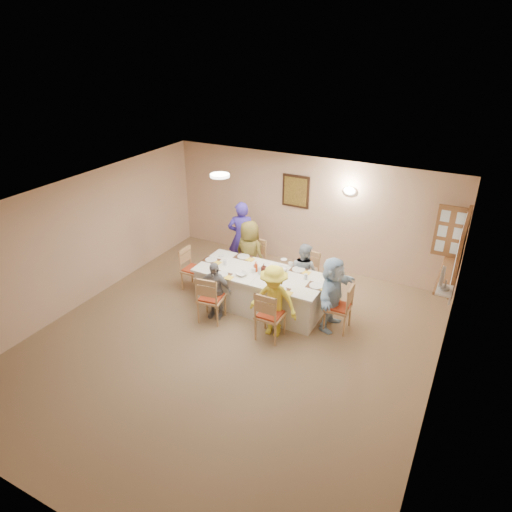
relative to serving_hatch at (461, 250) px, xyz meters
The scene contains 49 objects.
ground 4.28m from the serving_hatch, 143.22° to the right, with size 7.00×7.00×0.00m, color #816750.
room_walls 4.01m from the serving_hatch, 143.22° to the right, with size 7.00×7.00×7.00m.
wall_picture 3.67m from the serving_hatch, 163.15° to the left, with size 0.62×0.05×0.72m.
wall_sconce 2.56m from the serving_hatch, 155.76° to the left, with size 0.26×0.09×0.18m, color white.
ceiling_light 4.41m from the serving_hatch, 167.93° to the right, with size 0.36×0.36×0.05m, color white.
serving_hatch is the anchor object (origin of this frame).
hatch_sill 0.54m from the serving_hatch, behind, with size 0.30×1.50×0.05m, color brown.
shutter_door 0.80m from the serving_hatch, 108.89° to the left, with size 0.55×0.04×1.00m, color brown.
fan_shelf 1.36m from the serving_hatch, 93.39° to the right, with size 0.22×0.36×0.03m, color white.
desk_fan 1.36m from the serving_hatch, 94.66° to the right, with size 0.30×0.30×0.28m, color #A5A5A8, non-canonical shape.
dining_table 3.63m from the serving_hatch, 162.12° to the right, with size 2.48×1.05×0.76m, color silver.
chair_back_left 4.02m from the serving_hatch, behind, with size 0.46×0.46×0.95m, color tan, non-canonical shape.
chair_back_right 2.89m from the serving_hatch, behind, with size 0.45×0.45×0.93m, color tan, non-canonical shape.
chair_front_left 4.42m from the serving_hatch, 154.42° to the right, with size 0.46×0.46×0.95m, color tan, non-canonical shape.
chair_front_right 3.42m from the serving_hatch, 145.28° to the right, with size 0.46×0.46×0.96m, color tan, non-canonical shape.
chair_left_end 5.06m from the serving_hatch, 167.64° to the right, with size 0.43×0.43×0.90m, color tan, non-canonical shape.
chair_right_end 2.28m from the serving_hatch, 148.57° to the right, with size 0.44×0.44×0.92m, color tan, non-canonical shape.
diner_back_left 3.98m from the serving_hatch, behind, with size 0.77×0.56×1.43m, color brown.
diner_back_right 2.86m from the serving_hatch, behind, with size 0.66×0.56×1.20m, color #919CAB.
diner_front_left 4.36m from the serving_hatch, 155.87° to the right, with size 0.69×0.35×1.13m, color gray.
diner_front_right 3.30m from the serving_hatch, 147.05° to the right, with size 0.89×0.53×1.34m, color yellow.
diner_right_end 2.29m from the serving_hatch, 150.38° to the right, with size 0.47×1.30×1.39m, color #BEE0FC.
caregiver 4.39m from the serving_hatch, behind, with size 0.71×0.62×1.63m, color #3E2FB4.
placemat_fl 4.22m from the serving_hatch, 159.15° to the right, with size 0.34×0.25×0.01m, color #472B19.
plate_fl 4.22m from the serving_hatch, 159.15° to the right, with size 0.24×0.24×0.01m, color white.
napkin_fl 4.07m from the serving_hatch, 157.56° to the right, with size 0.15×0.15×0.01m, color yellow.
placemat_fr 3.15m from the serving_hatch, 151.13° to the right, with size 0.33×0.25×0.01m, color #472B19.
plate_fr 3.15m from the serving_hatch, 151.13° to the right, with size 0.23×0.23×0.01m, color white.
napkin_fr 3.02m from the serving_hatch, 148.58° to the right, with size 0.13×0.13×0.01m, color yellow.
placemat_bl 4.00m from the serving_hatch, behind, with size 0.35×0.26×0.01m, color #472B19.
plate_bl 4.00m from the serving_hatch, behind, with size 0.25×0.25×0.02m, color white.
napkin_bl 3.84m from the serving_hatch, 169.46° to the right, with size 0.15×0.15×0.01m, color yellow.
placemat_br 2.85m from the serving_hatch, 166.60° to the right, with size 0.32×0.24×0.01m, color #472B19.
plate_br 2.85m from the serving_hatch, 166.60° to the right, with size 0.25×0.25×0.02m, color white.
napkin_br 2.70m from the serving_hatch, 164.61° to the right, with size 0.14×0.14×0.01m, color yellow.
placemat_le 4.57m from the serving_hatch, 166.42° to the right, with size 0.33×0.24×0.01m, color #472B19.
plate_le 4.57m from the serving_hatch, 166.42° to the right, with size 0.24×0.24×0.01m, color white.
napkin_le 4.41m from the serving_hatch, 165.22° to the right, with size 0.14×0.14×0.01m, color yellow.
placemat_re 2.52m from the serving_hatch, 153.91° to the right, with size 0.34×0.25×0.01m, color #472B19.
plate_re 2.52m from the serving_hatch, 153.91° to the right, with size 0.25×0.25×0.02m, color white.
napkin_re 2.39m from the serving_hatch, 150.78° to the right, with size 0.14×0.14×0.01m, color yellow.
teacup_a 4.39m from the serving_hatch, 161.40° to the right, with size 0.15×0.15×0.09m, color white.
teacup_b 3.02m from the serving_hatch, 168.93° to the right, with size 0.12×0.12×0.08m, color white.
bowl_a 3.85m from the serving_hatch, 159.52° to the right, with size 0.25×0.25×0.05m, color white.
bowl_b 3.14m from the serving_hatch, 164.83° to the right, with size 0.27×0.27×0.06m, color white.
condiment_ketchup 3.60m from the serving_hatch, 162.44° to the right, with size 0.08×0.08×0.21m, color #C13B10.
condiment_brown 3.45m from the serving_hatch, 162.44° to the right, with size 0.09×0.09×0.18m, color #4A1C13.
condiment_malt 3.39m from the serving_hatch, 160.47° to the right, with size 0.14×0.14×0.14m, color #4A1C13.
drinking_glass 3.64m from the serving_hatch, 163.62° to the right, with size 0.07×0.07×0.10m, color silver.
Camera 1 is at (3.35, -5.40, 4.85)m, focal length 32.00 mm.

